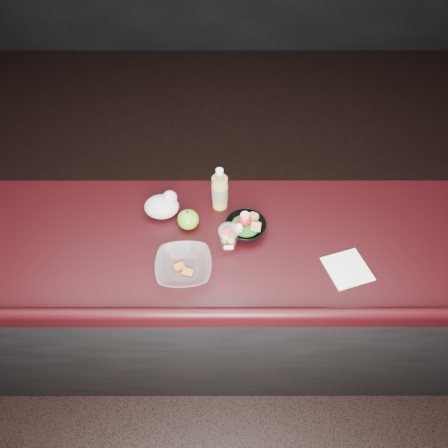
{
  "coord_description": "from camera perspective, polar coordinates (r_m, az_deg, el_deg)",
  "views": [
    {
      "loc": [
        0.07,
        -0.73,
        2.34
      ],
      "look_at": [
        0.07,
        0.32,
        1.1
      ],
      "focal_mm": 32.0,
      "sensor_mm": 36.0,
      "label": 1
    }
  ],
  "objects": [
    {
      "name": "room_shell",
      "position": [
        0.89,
        -4.38,
        14.81
      ],
      "size": [
        8.0,
        8.0,
        8.0
      ],
      "color": "black",
      "rests_on": "ground"
    },
    {
      "name": "takeout_bowl",
      "position": [
        1.57,
        -5.77,
        -6.07
      ],
      "size": [
        0.23,
        0.23,
        0.05
      ],
      "rotation": [
        0.0,
        0.0,
        0.06
      ],
      "color": "silver",
      "rests_on": "counter"
    },
    {
      "name": "counter",
      "position": [
        2.1,
        -1.84,
        -10.74
      ],
      "size": [
        4.06,
        0.71,
        1.02
      ],
      "color": "black",
      "rests_on": "ground"
    },
    {
      "name": "fruit_cup",
      "position": [
        1.61,
        0.66,
        -1.75
      ],
      "size": [
        0.09,
        0.09,
        0.12
      ],
      "color": "white",
      "rests_on": "counter"
    },
    {
      "name": "snack_bowl",
      "position": [
        1.68,
        3.08,
        -0.39
      ],
      "size": [
        0.18,
        0.18,
        0.09
      ],
      "rotation": [
        0.0,
        0.0,
        0.01
      ],
      "color": "black",
      "rests_on": "counter"
    },
    {
      "name": "ground",
      "position": [
        2.45,
        -1.67,
        -22.79
      ],
      "size": [
        8.0,
        8.0,
        0.0
      ],
      "primitive_type": "plane",
      "color": "black",
      "rests_on": "ground"
    },
    {
      "name": "green_apple",
      "position": [
        1.7,
        -5.13,
        0.65
      ],
      "size": [
        0.09,
        0.09,
        0.09
      ],
      "color": "#528F10",
      "rests_on": "counter"
    },
    {
      "name": "paper_napkin",
      "position": [
        1.66,
        17.2,
        -6.13
      ],
      "size": [
        0.2,
        0.2,
        0.0
      ],
      "primitive_type": "cube",
      "rotation": [
        0.0,
        0.0,
        0.31
      ],
      "color": "white",
      "rests_on": "counter"
    },
    {
      "name": "plastic_bag",
      "position": [
        1.76,
        -8.74,
        2.63
      ],
      "size": [
        0.15,
        0.12,
        0.11
      ],
      "color": "silver",
      "rests_on": "counter"
    },
    {
      "name": "lemonade_bottle",
      "position": [
        1.74,
        -0.61,
        4.69
      ],
      "size": [
        0.07,
        0.07,
        0.22
      ],
      "color": "gold",
      "rests_on": "counter"
    }
  ]
}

